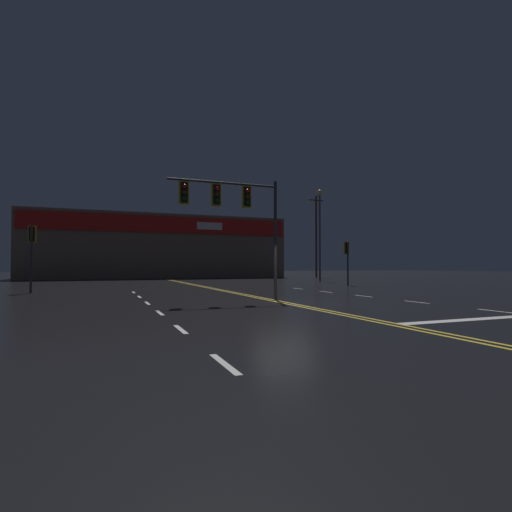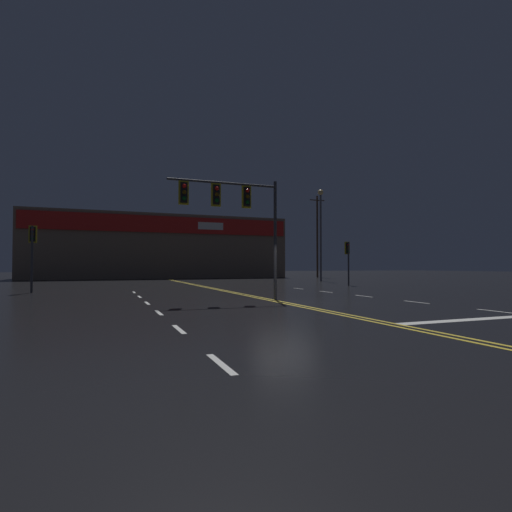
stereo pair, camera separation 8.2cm
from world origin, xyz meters
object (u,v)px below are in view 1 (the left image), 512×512
(traffic_signal_corner_northeast, at_px, (347,253))
(traffic_signal_median, at_px, (231,204))
(streetlight_near_left, at_px, (320,222))
(traffic_signal_corner_northwest, at_px, (32,243))

(traffic_signal_corner_northeast, bearing_deg, traffic_signal_median, -141.74)
(traffic_signal_median, height_order, traffic_signal_corner_northeast, traffic_signal_median)
(traffic_signal_median, distance_m, streetlight_near_left, 24.69)
(streetlight_near_left, bearing_deg, traffic_signal_corner_northeast, -107.63)
(traffic_signal_corner_northwest, relative_size, traffic_signal_corner_northeast, 1.12)
(traffic_signal_corner_northwest, distance_m, streetlight_near_left, 26.55)
(traffic_signal_corner_northwest, bearing_deg, traffic_signal_median, -46.27)
(streetlight_near_left, bearing_deg, traffic_signal_corner_northwest, -158.26)
(traffic_signal_median, relative_size, streetlight_near_left, 0.57)
(traffic_signal_median, relative_size, traffic_signal_corner_northeast, 1.56)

